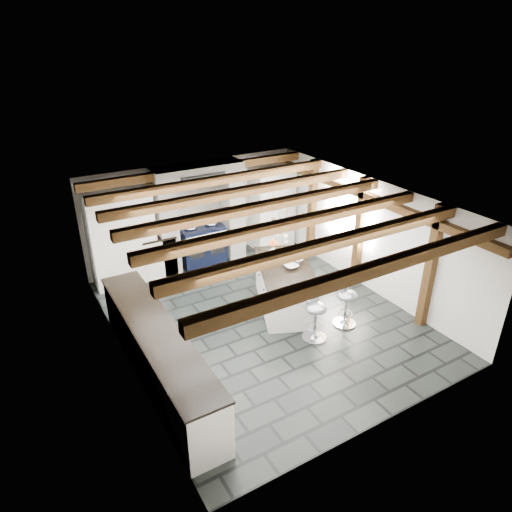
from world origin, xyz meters
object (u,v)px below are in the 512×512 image
range_cooker (202,244)px  bar_stool_near (346,301)px  kitchen_island (284,286)px  bar_stool_far (315,314)px

range_cooker → bar_stool_near: range_cooker is taller
kitchen_island → bar_stool_near: (0.62, -1.05, 0.02)m
bar_stool_near → bar_stool_far: bar_stool_far is taller
range_cooker → kitchen_island: bearing=-77.2°
range_cooker → kitchen_island: 2.60m
kitchen_island → bar_stool_near: kitchen_island is taller
kitchen_island → bar_stool_far: 1.12m
range_cooker → bar_stool_near: bearing=-71.6°
kitchen_island → bar_stool_near: 1.22m
kitchen_island → bar_stool_far: kitchen_island is taller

